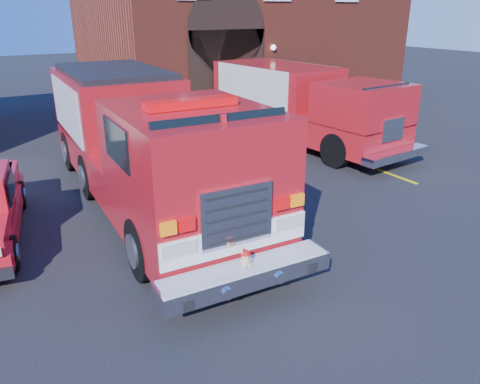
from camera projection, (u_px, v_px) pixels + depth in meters
ground at (214, 227)px, 10.98m from camera, size 100.00×100.00×0.00m
parking_stripe_near at (379, 170)px, 14.89m from camera, size 0.12×3.00×0.01m
parking_stripe_mid at (318, 148)px, 17.29m from camera, size 0.12×3.00×0.01m
parking_stripe_far at (272, 131)px, 19.68m from camera, size 0.12×3.00×0.01m
fire_station at (238, 20)px, 24.90m from camera, size 15.20×10.20×8.45m
fire_engine at (143, 141)px, 11.76m from camera, size 3.39×10.65×3.25m
secondary_truck at (301, 103)px, 17.45m from camera, size 3.39×8.78×2.78m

